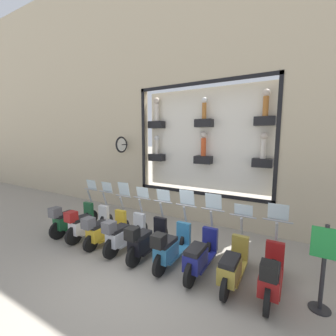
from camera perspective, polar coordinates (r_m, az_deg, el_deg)
The scene contains 12 objects.
ground_plane at distance 5.86m, azimuth -6.22°, elevation -23.93°, with size 120.00×120.00×0.00m, color gray.
building_facade at distance 8.42m, azimuth 9.01°, elevation 21.71°, with size 1.26×36.00×10.05m.
scooter_red_0 at distance 5.14m, azimuth 24.72°, elevation -23.31°, with size 1.80×0.61×1.65m.
scooter_olive_1 at distance 5.31m, azimuth 16.17°, elevation -22.61°, with size 1.79×0.61×1.52m.
scooter_navy_2 at distance 5.49m, azimuth 8.23°, elevation -20.92°, with size 1.81×0.60×1.68m.
scooter_teal_3 at distance 5.70m, azimuth 0.72°, elevation -19.26°, with size 1.81×0.60×1.69m.
scooter_black_4 at distance 6.06m, azimuth -5.65°, elevation -17.63°, with size 1.81×0.60×1.62m.
scooter_silver_5 at distance 6.48m, azimuth -11.15°, elevation -15.98°, with size 1.81×0.60×1.60m.
scooter_yellow_6 at distance 6.96m, azimuth -15.90°, elevation -14.59°, with size 1.79×0.61×1.68m.
scooter_white_7 at distance 7.47m, azimuth -19.88°, elevation -13.01°, with size 1.81×0.61×1.61m.
scooter_green_8 at distance 8.02m, azimuth -23.34°, elevation -11.75°, with size 1.81×0.61×1.61m.
shop_sign_post at distance 5.07m, azimuth 34.80°, elevation -19.64°, with size 0.36×0.45×1.59m.
Camera 1 is at (-4.00, -2.99, 3.07)m, focal length 24.00 mm.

